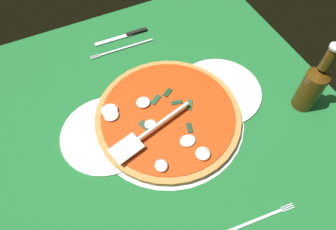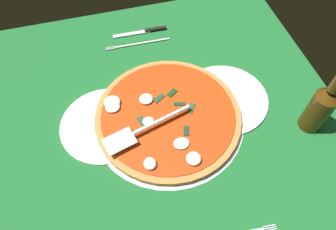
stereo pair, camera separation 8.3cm
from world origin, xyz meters
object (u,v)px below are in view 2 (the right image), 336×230
object	(u,v)px
pizza_server	(145,128)
dinner_plate_right	(105,125)
dinner_plate_left	(224,99)
place_setting_near	(142,38)
beer_bottle	(321,107)
pizza	(167,116)

from	to	relation	value
pizza_server	dinner_plate_right	bearing A→B (deg)	-47.73
dinner_plate_left	place_setting_near	bearing A→B (deg)	-60.83
dinner_plate_left	beer_bottle	bearing A→B (deg)	143.27
dinner_plate_left	pizza_server	size ratio (longest dim) A/B	1.01
pizza	beer_bottle	distance (cm)	38.68
pizza	beer_bottle	world-z (taller)	beer_bottle
pizza	pizza_server	bearing A→B (deg)	28.34
place_setting_near	beer_bottle	size ratio (longest dim) A/B	0.94
dinner_plate_right	beer_bottle	size ratio (longest dim) A/B	1.07
dinner_plate_right	place_setting_near	bearing A→B (deg)	-119.18
pizza	place_setting_near	xyz separation A→B (cm)	(-0.32, -32.76, -1.43)
dinner_plate_left	beer_bottle	distance (cm)	24.72
pizza	place_setting_near	bearing A→B (deg)	-90.56
pizza_server	place_setting_near	size ratio (longest dim) A/B	1.15
dinner_plate_left	beer_bottle	size ratio (longest dim) A/B	1.10
pizza_server	place_setting_near	bearing A→B (deg)	-116.21
dinner_plate_right	pizza_server	world-z (taller)	pizza_server
place_setting_near	beer_bottle	xyz separation A→B (cm)	(-35.86, 44.66, 8.17)
dinner_plate_right	pizza_server	xyz separation A→B (cm)	(-9.68, 6.22, 3.78)
place_setting_near	pizza_server	bearing A→B (deg)	80.76
pizza_server	pizza	bearing A→B (deg)	-166.68
beer_bottle	place_setting_near	bearing A→B (deg)	-51.24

